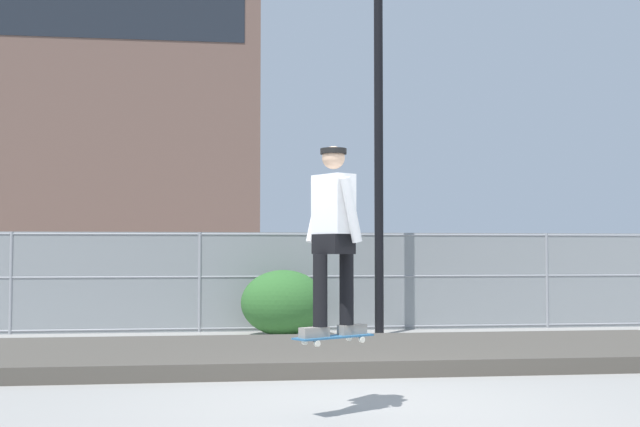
{
  "coord_description": "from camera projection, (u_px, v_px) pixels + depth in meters",
  "views": [
    {
      "loc": [
        -1.44,
        -7.77,
        1.47
      ],
      "look_at": [
        0.06,
        3.77,
        2.03
      ],
      "focal_mm": 46.1,
      "sensor_mm": 36.0,
      "label": 1
    }
  ],
  "objects": [
    {
      "name": "library_building",
      "position": [
        71.0,
        87.0,
        50.38
      ],
      "size": [
        22.55,
        12.2,
        23.23
      ],
      "color": "brown",
      "rests_on": "ground_plane"
    },
    {
      "name": "shrub_left",
      "position": [
        283.0,
        303.0,
        14.54
      ],
      "size": [
        1.5,
        1.23,
        1.16
      ],
      "color": "#336B2D",
      "rests_on": "ground_plane"
    },
    {
      "name": "street_lamp",
      "position": [
        379.0,
        91.0,
        14.78
      ],
      "size": [
        0.44,
        0.44,
        7.07
      ],
      "color": "black",
      "rests_on": "ground_plane"
    },
    {
      "name": "ground_plane",
      "position": [
        365.0,
        407.0,
        7.81
      ],
      "size": [
        120.0,
        120.0,
        0.0
      ],
      "primitive_type": "plane",
      "color": "gray"
    },
    {
      "name": "skater",
      "position": [
        333.0,
        228.0,
        7.42
      ],
      "size": [
        0.67,
        0.62,
        1.71
      ],
      "color": "gray",
      "rests_on": "skateboard"
    },
    {
      "name": "parked_car_near",
      "position": [
        167.0,
        283.0,
        17.14
      ],
      "size": [
        4.43,
        2.01,
        1.66
      ],
      "color": "black",
      "rests_on": "ground_plane"
    },
    {
      "name": "skateboard",
      "position": [
        334.0,
        337.0,
        7.37
      ],
      "size": [
        0.79,
        0.59,
        0.07
      ],
      "color": "#2D608C"
    },
    {
      "name": "chain_fence",
      "position": [
        290.0,
        281.0,
        15.44
      ],
      "size": [
        16.92,
        0.06,
        1.85
      ],
      "color": "gray",
      "rests_on": "ground_plane"
    },
    {
      "name": "parked_car_mid",
      "position": [
        451.0,
        281.0,
        18.08
      ],
      "size": [
        4.43,
        2.0,
        1.66
      ],
      "color": "silver",
      "rests_on": "ground_plane"
    },
    {
      "name": "gravel_berm",
      "position": [
        319.0,
        353.0,
        11.15
      ],
      "size": [
        10.98,
        3.31,
        0.2
      ],
      "primitive_type": "cube",
      "color": "#4C473F",
      "rests_on": "ground_plane"
    }
  ]
}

